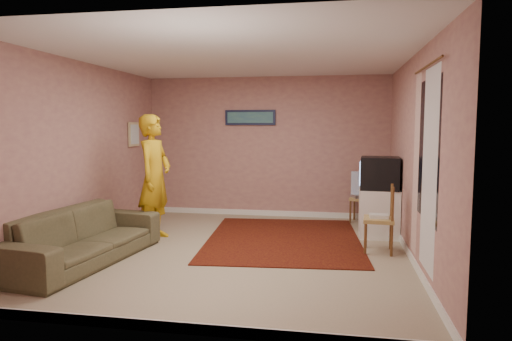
% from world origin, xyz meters
% --- Properties ---
extents(ground, '(5.00, 5.00, 0.00)m').
position_xyz_m(ground, '(0.00, 0.00, 0.00)').
color(ground, tan).
rests_on(ground, ground).
extents(wall_back, '(4.50, 0.02, 2.60)m').
position_xyz_m(wall_back, '(0.00, 2.50, 1.30)').
color(wall_back, tan).
rests_on(wall_back, ground).
extents(wall_front, '(4.50, 0.02, 2.60)m').
position_xyz_m(wall_front, '(0.00, -2.50, 1.30)').
color(wall_front, tan).
rests_on(wall_front, ground).
extents(wall_left, '(0.02, 5.00, 2.60)m').
position_xyz_m(wall_left, '(-2.25, 0.00, 1.30)').
color(wall_left, tan).
rests_on(wall_left, ground).
extents(wall_right, '(0.02, 5.00, 2.60)m').
position_xyz_m(wall_right, '(2.25, 0.00, 1.30)').
color(wall_right, tan).
rests_on(wall_right, ground).
extents(ceiling, '(4.50, 5.00, 0.02)m').
position_xyz_m(ceiling, '(0.00, 0.00, 2.60)').
color(ceiling, white).
rests_on(ceiling, wall_back).
extents(baseboard_back, '(4.50, 0.02, 0.10)m').
position_xyz_m(baseboard_back, '(0.00, 2.49, 0.05)').
color(baseboard_back, white).
rests_on(baseboard_back, ground).
extents(baseboard_front, '(4.50, 0.02, 0.10)m').
position_xyz_m(baseboard_front, '(0.00, -2.49, 0.05)').
color(baseboard_front, white).
rests_on(baseboard_front, ground).
extents(baseboard_left, '(0.02, 5.00, 0.10)m').
position_xyz_m(baseboard_left, '(-2.24, 0.00, 0.05)').
color(baseboard_left, white).
rests_on(baseboard_left, ground).
extents(baseboard_right, '(0.02, 5.00, 0.10)m').
position_xyz_m(baseboard_right, '(2.24, 0.00, 0.05)').
color(baseboard_right, white).
rests_on(baseboard_right, ground).
extents(window, '(0.01, 1.10, 1.50)m').
position_xyz_m(window, '(2.24, -0.90, 1.45)').
color(window, black).
rests_on(window, wall_right).
extents(curtain_sheer, '(0.01, 0.75, 2.10)m').
position_xyz_m(curtain_sheer, '(2.23, -1.05, 1.25)').
color(curtain_sheer, white).
rests_on(curtain_sheer, wall_right).
extents(curtain_floral, '(0.01, 0.35, 2.10)m').
position_xyz_m(curtain_floral, '(2.21, -0.35, 1.25)').
color(curtain_floral, white).
rests_on(curtain_floral, wall_right).
extents(curtain_rod, '(0.02, 1.40, 0.02)m').
position_xyz_m(curtain_rod, '(2.20, -0.90, 2.32)').
color(curtain_rod, brown).
rests_on(curtain_rod, wall_right).
extents(picture_back, '(0.95, 0.04, 0.28)m').
position_xyz_m(picture_back, '(-0.30, 2.47, 1.85)').
color(picture_back, '#131835').
rests_on(picture_back, wall_back).
extents(picture_left, '(0.04, 0.38, 0.42)m').
position_xyz_m(picture_left, '(-2.22, 1.60, 1.55)').
color(picture_left, '#CDBE8D').
rests_on(picture_left, wall_left).
extents(area_rug, '(2.46, 2.97, 0.01)m').
position_xyz_m(area_rug, '(0.53, 0.75, 0.01)').
color(area_rug, black).
rests_on(area_rug, ground).
extents(tv_cabinet, '(0.58, 0.53, 0.74)m').
position_xyz_m(tv_cabinet, '(1.95, 1.17, 0.37)').
color(tv_cabinet, white).
rests_on(tv_cabinet, ground).
extents(crt_tv, '(0.62, 0.56, 0.49)m').
position_xyz_m(crt_tv, '(1.94, 1.17, 0.98)').
color(crt_tv, black).
rests_on(crt_tv, tv_cabinet).
extents(chair_a, '(0.47, 0.46, 0.47)m').
position_xyz_m(chair_a, '(1.75, 2.20, 0.53)').
color(chair_a, tan).
rests_on(chair_a, ground).
extents(dvd_player, '(0.41, 0.35, 0.06)m').
position_xyz_m(dvd_player, '(1.75, 2.20, 0.47)').
color(dvd_player, '#ACACB0').
rests_on(dvd_player, chair_a).
extents(blue_throw, '(0.39, 0.05, 0.41)m').
position_xyz_m(blue_throw, '(1.75, 2.20, 0.69)').
color(blue_throw, '#8CACE6').
rests_on(blue_throw, chair_a).
extents(chair_b, '(0.43, 0.44, 0.50)m').
position_xyz_m(chair_b, '(1.87, 0.30, 0.56)').
color(chair_b, tan).
rests_on(chair_b, ground).
extents(game_console, '(0.25, 0.18, 0.05)m').
position_xyz_m(game_console, '(1.87, 0.30, 0.49)').
color(game_console, silver).
rests_on(game_console, chair_b).
extents(sofa, '(1.17, 2.36, 0.66)m').
position_xyz_m(sofa, '(-1.80, -0.82, 0.33)').
color(sofa, brown).
rests_on(sofa, ground).
extents(person, '(0.51, 0.72, 1.87)m').
position_xyz_m(person, '(-1.38, 0.46, 0.93)').
color(person, gold).
rests_on(person, ground).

